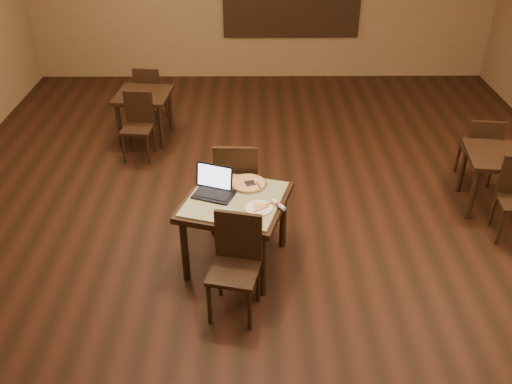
{
  "coord_description": "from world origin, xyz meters",
  "views": [
    {
      "loc": [
        -0.18,
        -4.5,
        3.53
      ],
      "look_at": [
        -0.15,
        -0.29,
        0.85
      ],
      "focal_mm": 38.0,
      "sensor_mm": 36.0,
      "label": 1
    }
  ],
  "objects_px": {
    "laptop": "(214,186)",
    "other_table_a_chair_far": "(480,147)",
    "chair_main_far": "(237,181)",
    "other_table_b": "(144,101)",
    "other_table_b_chair_near": "(138,121)",
    "other_table_b_chair_far": "(150,92)",
    "chair_main_near": "(236,259)",
    "tiled_table": "(235,207)",
    "pizza_pan": "(248,184)",
    "other_table_a": "(499,163)"
  },
  "relations": [
    {
      "from": "chair_main_near",
      "to": "pizza_pan",
      "type": "bearing_deg",
      "value": 95.82
    },
    {
      "from": "chair_main_far",
      "to": "other_table_b",
      "type": "distance_m",
      "value": 2.55
    },
    {
      "from": "chair_main_far",
      "to": "other_table_b",
      "type": "height_order",
      "value": "chair_main_far"
    },
    {
      "from": "tiled_table",
      "to": "pizza_pan",
      "type": "height_order",
      "value": "pizza_pan"
    },
    {
      "from": "tiled_table",
      "to": "other_table_a",
      "type": "distance_m",
      "value": 3.08
    },
    {
      "from": "chair_main_far",
      "to": "other_table_b_chair_near",
      "type": "distance_m",
      "value": 2.13
    },
    {
      "from": "tiled_table",
      "to": "other_table_b_chair_far",
      "type": "xyz_separation_m",
      "value": [
        -1.35,
        3.29,
        -0.16
      ]
    },
    {
      "from": "chair_main_near",
      "to": "other_table_a",
      "type": "relative_size",
      "value": 1.17
    },
    {
      "from": "pizza_pan",
      "to": "other_table_b_chair_far",
      "type": "bearing_deg",
      "value": 115.74
    },
    {
      "from": "other_table_b_chair_near",
      "to": "other_table_b_chair_far",
      "type": "height_order",
      "value": "same"
    },
    {
      "from": "other_table_a_chair_far",
      "to": "other_table_b_chair_far",
      "type": "distance_m",
      "value": 4.61
    },
    {
      "from": "other_table_a",
      "to": "laptop",
      "type": "bearing_deg",
      "value": -156.6
    },
    {
      "from": "laptop",
      "to": "pizza_pan",
      "type": "distance_m",
      "value": 0.35
    },
    {
      "from": "tiled_table",
      "to": "pizza_pan",
      "type": "xyz_separation_m",
      "value": [
        0.12,
        0.24,
        0.11
      ]
    },
    {
      "from": "other_table_a",
      "to": "other_table_b",
      "type": "bearing_deg",
      "value": 164.8
    },
    {
      "from": "other_table_b_chair_far",
      "to": "other_table_b",
      "type": "bearing_deg",
      "value": 96.33
    },
    {
      "from": "other_table_a",
      "to": "other_table_b_chair_near",
      "type": "relative_size",
      "value": 0.93
    },
    {
      "from": "pizza_pan",
      "to": "other_table_a_chair_far",
      "type": "distance_m",
      "value": 3.07
    },
    {
      "from": "chair_main_near",
      "to": "laptop",
      "type": "height_order",
      "value": "laptop"
    },
    {
      "from": "pizza_pan",
      "to": "other_table_b",
      "type": "height_order",
      "value": "pizza_pan"
    },
    {
      "from": "other_table_b",
      "to": "other_table_b_chair_near",
      "type": "xyz_separation_m",
      "value": [
        0.01,
        -0.51,
        -0.07
      ]
    },
    {
      "from": "other_table_b_chair_near",
      "to": "other_table_b_chair_far",
      "type": "xyz_separation_m",
      "value": [
        -0.01,
        1.02,
        0.0
      ]
    },
    {
      "from": "other_table_b",
      "to": "other_table_b_chair_far",
      "type": "distance_m",
      "value": 0.52
    },
    {
      "from": "tiled_table",
      "to": "chair_main_far",
      "type": "xyz_separation_m",
      "value": [
        -0.0,
        0.61,
        -0.07
      ]
    },
    {
      "from": "pizza_pan",
      "to": "other_table_a",
      "type": "relative_size",
      "value": 0.45
    },
    {
      "from": "laptop",
      "to": "other_table_b",
      "type": "distance_m",
      "value": 2.91
    },
    {
      "from": "chair_main_far",
      "to": "laptop",
      "type": "bearing_deg",
      "value": 70.22
    },
    {
      "from": "other_table_b_chair_near",
      "to": "other_table_a_chair_far",
      "type": "bearing_deg",
      "value": -4.63
    },
    {
      "from": "other_table_a_chair_far",
      "to": "chair_main_near",
      "type": "bearing_deg",
      "value": 43.89
    },
    {
      "from": "chair_main_far",
      "to": "pizza_pan",
      "type": "distance_m",
      "value": 0.43
    },
    {
      "from": "other_table_a",
      "to": "other_table_a_chair_far",
      "type": "height_order",
      "value": "other_table_a_chair_far"
    },
    {
      "from": "pizza_pan",
      "to": "other_table_b_chair_far",
      "type": "xyz_separation_m",
      "value": [
        -1.47,
        3.05,
        -0.27
      ]
    },
    {
      "from": "other_table_a",
      "to": "tiled_table",
      "type": "bearing_deg",
      "value": -153.64
    },
    {
      "from": "chair_main_far",
      "to": "other_table_a_chair_far",
      "type": "bearing_deg",
      "value": -161.08
    },
    {
      "from": "other_table_b_chair_far",
      "to": "other_table_b_chair_near",
      "type": "bearing_deg",
      "value": 96.33
    },
    {
      "from": "other_table_b_chair_near",
      "to": "chair_main_far",
      "type": "bearing_deg",
      "value": -45.68
    },
    {
      "from": "chair_main_far",
      "to": "other_table_a_chair_far",
      "type": "distance_m",
      "value": 3.04
    },
    {
      "from": "tiled_table",
      "to": "pizza_pan",
      "type": "relative_size",
      "value": 3.11
    },
    {
      "from": "pizza_pan",
      "to": "laptop",
      "type": "bearing_deg",
      "value": -157.69
    },
    {
      "from": "laptop",
      "to": "other_table_a_chair_far",
      "type": "height_order",
      "value": "laptop"
    },
    {
      "from": "chair_main_near",
      "to": "other_table_a",
      "type": "distance_m",
      "value": 3.32
    },
    {
      "from": "tiled_table",
      "to": "pizza_pan",
      "type": "bearing_deg",
      "value": 80.19
    },
    {
      "from": "other_table_b_chair_far",
      "to": "laptop",
      "type": "bearing_deg",
      "value": 115.38
    },
    {
      "from": "laptop",
      "to": "other_table_a",
      "type": "height_order",
      "value": "laptop"
    },
    {
      "from": "tiled_table",
      "to": "other_table_b_chair_near",
      "type": "bearing_deg",
      "value": 137.28
    },
    {
      "from": "pizza_pan",
      "to": "other_table_b",
      "type": "xyz_separation_m",
      "value": [
        -1.46,
        2.54,
        -0.2
      ]
    },
    {
      "from": "other_table_a",
      "to": "chair_main_far",
      "type": "bearing_deg",
      "value": -164.95
    },
    {
      "from": "other_table_b_chair_near",
      "to": "laptop",
      "type": "bearing_deg",
      "value": -56.73
    },
    {
      "from": "other_table_a",
      "to": "other_table_b",
      "type": "height_order",
      "value": "same"
    },
    {
      "from": "other_table_b_chair_far",
      "to": "chair_main_near",
      "type": "bearing_deg",
      "value": 114.8
    }
  ]
}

